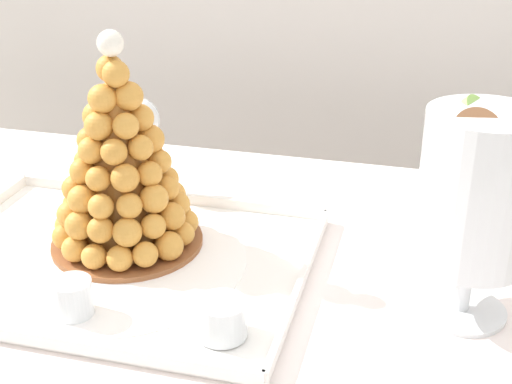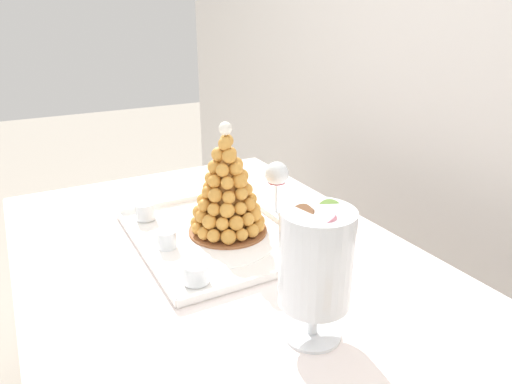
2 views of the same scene
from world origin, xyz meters
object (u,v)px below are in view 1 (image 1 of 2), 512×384
Objects in this scene: serving_tray at (117,261)px; croquembouche at (121,167)px; dessert_cup_centre at (222,319)px; dessert_cup_mid_left at (73,299)px; wine_glass at (138,123)px; macaron_goblet at (478,191)px.

croquembouche is (-0.00, 0.05, 0.13)m from serving_tray.
serving_tray is 0.24m from dessert_cup_centre.
dessert_cup_mid_left is 0.20m from dessert_cup_centre.
wine_glass is at bearing 100.20° from dessert_cup_mid_left.
croquembouche is 0.49m from macaron_goblet.
dessert_cup_centre is (0.20, 0.01, -0.00)m from dessert_cup_mid_left.
croquembouche is 0.29m from dessert_cup_centre.
wine_glass is (-0.06, 0.25, 0.12)m from serving_tray.
wine_glass is (-0.55, 0.24, -0.05)m from macaron_goblet.
dessert_cup_mid_left is at bearing -87.17° from croquembouche.
dessert_cup_mid_left and dessert_cup_centre have the same top height.
dessert_cup_mid_left is (0.01, -0.14, 0.02)m from serving_tray.
dessert_cup_centre reaches higher than serving_tray.
dessert_cup_centre is at bearing 1.50° from dessert_cup_mid_left.
serving_tray is at bearing -179.51° from macaron_goblet.
wine_glass is at bearing 104.48° from serving_tray.
serving_tray is at bearing 92.22° from dessert_cup_mid_left.
serving_tray is 0.28m from wine_glass.
croquembouche is 6.26× the size of dessert_cup_mid_left.
dessert_cup_mid_left is at bearing -163.58° from macaron_goblet.
dessert_cup_mid_left is 0.30× the size of wine_glass.
wine_glass reaches higher than dessert_cup_centre.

